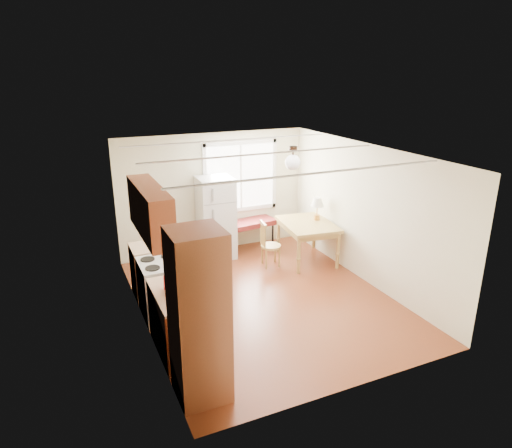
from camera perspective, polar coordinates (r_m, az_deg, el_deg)
room_shell at (r=7.35m, az=1.12°, el=-0.73°), size 4.60×5.60×2.62m
kitchen_run at (r=6.44m, az=-10.48°, el=-8.01°), size 0.65×3.40×2.20m
window_unit at (r=9.68m, az=-1.94°, el=5.94°), size 1.64×0.05×1.51m
pendant_light at (r=7.74m, az=4.62°, el=7.80°), size 0.26×0.26×0.40m
refrigerator at (r=9.31m, az=-5.04°, el=0.79°), size 0.72×0.73×1.67m
bench at (r=9.67m, az=-1.48°, el=-0.11°), size 1.44×0.68×0.64m
dining_table at (r=9.18m, az=6.44°, el=-0.45°), size 1.11×1.39×0.80m
chair at (r=8.91m, az=1.36°, el=-2.20°), size 0.41×0.40×0.90m
table_lamp at (r=9.26m, az=7.68°, el=2.53°), size 0.27×0.27×0.46m
coffee_maker at (r=6.18m, az=-10.18°, el=-7.15°), size 0.24×0.28×0.38m
kettle at (r=6.28m, az=-10.91°, el=-7.11°), size 0.13×0.13×0.25m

